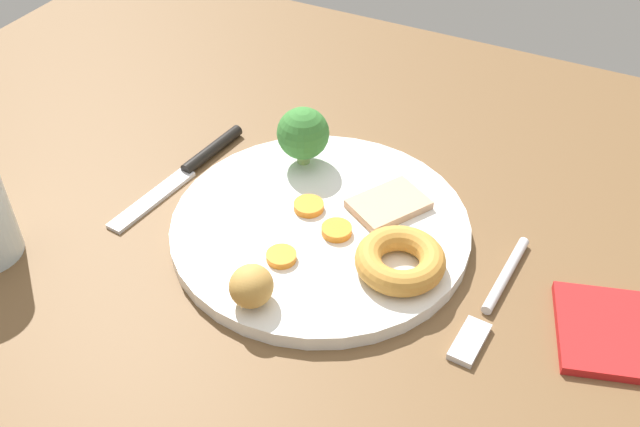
{
  "coord_description": "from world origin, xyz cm",
  "views": [
    {
      "loc": [
        -18.07,
        43.25,
        47.92
      ],
      "look_at": [
        3.71,
        0.07,
        6.0
      ],
      "focal_mm": 40.51,
      "sensor_mm": 36.0,
      "label": 1
    }
  ],
  "objects_px": {
    "dinner_plate": "(320,228)",
    "knife": "(191,167)",
    "meat_slice_main": "(389,204)",
    "yorkshire_pudding": "(400,260)",
    "carrot_coin_back": "(337,230)",
    "broccoli_floret": "(303,134)",
    "carrot_coin_front": "(309,206)",
    "folded_napkin": "(630,332)",
    "roast_potato_left": "(251,286)",
    "carrot_coin_side": "(281,256)",
    "fork": "(492,301)"
  },
  "relations": [
    {
      "from": "dinner_plate",
      "to": "knife",
      "type": "height_order",
      "value": "dinner_plate"
    },
    {
      "from": "meat_slice_main",
      "to": "yorkshire_pudding",
      "type": "height_order",
      "value": "yorkshire_pudding"
    },
    {
      "from": "carrot_coin_back",
      "to": "broccoli_floret",
      "type": "relative_size",
      "value": 0.45
    },
    {
      "from": "carrot_coin_front",
      "to": "broccoli_floret",
      "type": "bearing_deg",
      "value": -58.45
    },
    {
      "from": "broccoli_floret",
      "to": "folded_napkin",
      "type": "bearing_deg",
      "value": 167.9
    },
    {
      "from": "carrot_coin_front",
      "to": "meat_slice_main",
      "type": "bearing_deg",
      "value": -152.04
    },
    {
      "from": "meat_slice_main",
      "to": "roast_potato_left",
      "type": "bearing_deg",
      "value": 71.21
    },
    {
      "from": "meat_slice_main",
      "to": "broccoli_floret",
      "type": "distance_m",
      "value": 0.11
    },
    {
      "from": "carrot_coin_front",
      "to": "dinner_plate",
      "type": "bearing_deg",
      "value": 146.28
    },
    {
      "from": "carrot_coin_side",
      "to": "knife",
      "type": "xyz_separation_m",
      "value": [
        0.15,
        -0.08,
        -0.01
      ]
    },
    {
      "from": "meat_slice_main",
      "to": "folded_napkin",
      "type": "bearing_deg",
      "value": 169.25
    },
    {
      "from": "broccoli_floret",
      "to": "folded_napkin",
      "type": "height_order",
      "value": "broccoli_floret"
    },
    {
      "from": "dinner_plate",
      "to": "yorkshire_pudding",
      "type": "height_order",
      "value": "yorkshire_pudding"
    },
    {
      "from": "broccoli_floret",
      "to": "folded_napkin",
      "type": "relative_size",
      "value": 0.54
    },
    {
      "from": "dinner_plate",
      "to": "knife",
      "type": "xyz_separation_m",
      "value": [
        0.16,
        -0.03,
        -0.0
      ]
    },
    {
      "from": "meat_slice_main",
      "to": "yorkshire_pudding",
      "type": "xyz_separation_m",
      "value": [
        -0.04,
        0.07,
        0.01
      ]
    },
    {
      "from": "carrot_coin_back",
      "to": "folded_napkin",
      "type": "relative_size",
      "value": 0.25
    },
    {
      "from": "meat_slice_main",
      "to": "broccoli_floret",
      "type": "bearing_deg",
      "value": -14.98
    },
    {
      "from": "fork",
      "to": "knife",
      "type": "xyz_separation_m",
      "value": [
        0.32,
        -0.04,
        0.0
      ]
    },
    {
      "from": "meat_slice_main",
      "to": "carrot_coin_side",
      "type": "relative_size",
      "value": 2.6
    },
    {
      "from": "roast_potato_left",
      "to": "carrot_coin_front",
      "type": "relative_size",
      "value": 1.34
    },
    {
      "from": "fork",
      "to": "folded_napkin",
      "type": "height_order",
      "value": "fork"
    },
    {
      "from": "yorkshire_pudding",
      "to": "fork",
      "type": "bearing_deg",
      "value": -172.17
    },
    {
      "from": "yorkshire_pudding",
      "to": "carrot_coin_front",
      "type": "bearing_deg",
      "value": -18.84
    },
    {
      "from": "folded_napkin",
      "to": "dinner_plate",
      "type": "bearing_deg",
      "value": 0.77
    },
    {
      "from": "broccoli_floret",
      "to": "fork",
      "type": "distance_m",
      "value": 0.24
    },
    {
      "from": "meat_slice_main",
      "to": "fork",
      "type": "xyz_separation_m",
      "value": [
        -0.12,
        0.06,
        -0.01
      ]
    },
    {
      "from": "roast_potato_left",
      "to": "carrot_coin_side",
      "type": "bearing_deg",
      "value": -87.41
    },
    {
      "from": "carrot_coin_back",
      "to": "carrot_coin_side",
      "type": "distance_m",
      "value": 0.06
    },
    {
      "from": "roast_potato_left",
      "to": "carrot_coin_side",
      "type": "height_order",
      "value": "roast_potato_left"
    },
    {
      "from": "carrot_coin_side",
      "to": "fork",
      "type": "xyz_separation_m",
      "value": [
        -0.17,
        -0.04,
        -0.01
      ]
    },
    {
      "from": "carrot_coin_side",
      "to": "dinner_plate",
      "type": "bearing_deg",
      "value": -97.73
    },
    {
      "from": "knife",
      "to": "folded_napkin",
      "type": "height_order",
      "value": "knife"
    },
    {
      "from": "roast_potato_left",
      "to": "knife",
      "type": "xyz_separation_m",
      "value": [
        0.15,
        -0.13,
        -0.03
      ]
    },
    {
      "from": "carrot_coin_back",
      "to": "roast_potato_left",
      "type": "bearing_deg",
      "value": 76.16
    },
    {
      "from": "carrot_coin_back",
      "to": "knife",
      "type": "distance_m",
      "value": 0.18
    },
    {
      "from": "carrot_coin_front",
      "to": "fork",
      "type": "relative_size",
      "value": 0.18
    },
    {
      "from": "carrot_coin_front",
      "to": "knife",
      "type": "relative_size",
      "value": 0.15
    },
    {
      "from": "dinner_plate",
      "to": "carrot_coin_back",
      "type": "relative_size",
      "value": 9.98
    },
    {
      "from": "yorkshire_pudding",
      "to": "carrot_coin_back",
      "type": "bearing_deg",
      "value": -14.41
    },
    {
      "from": "roast_potato_left",
      "to": "dinner_plate",
      "type": "bearing_deg",
      "value": -92.86
    },
    {
      "from": "roast_potato_left",
      "to": "carrot_coin_back",
      "type": "bearing_deg",
      "value": -103.84
    },
    {
      "from": "meat_slice_main",
      "to": "carrot_coin_side",
      "type": "xyz_separation_m",
      "value": [
        0.05,
        0.1,
        -0.0
      ]
    },
    {
      "from": "carrot_coin_front",
      "to": "roast_potato_left",
      "type": "bearing_deg",
      "value": 95.67
    },
    {
      "from": "dinner_plate",
      "to": "folded_napkin",
      "type": "bearing_deg",
      "value": -179.23
    },
    {
      "from": "carrot_coin_front",
      "to": "folded_napkin",
      "type": "xyz_separation_m",
      "value": [
        -0.29,
        0.01,
        -0.01
      ]
    },
    {
      "from": "carrot_coin_side",
      "to": "fork",
      "type": "bearing_deg",
      "value": -165.58
    },
    {
      "from": "yorkshire_pudding",
      "to": "carrot_coin_front",
      "type": "relative_size",
      "value": 2.73
    },
    {
      "from": "carrot_coin_back",
      "to": "broccoli_floret",
      "type": "bearing_deg",
      "value": -46.84
    },
    {
      "from": "meat_slice_main",
      "to": "carrot_coin_front",
      "type": "xyz_separation_m",
      "value": [
        0.06,
        0.03,
        -0.0
      ]
    }
  ]
}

